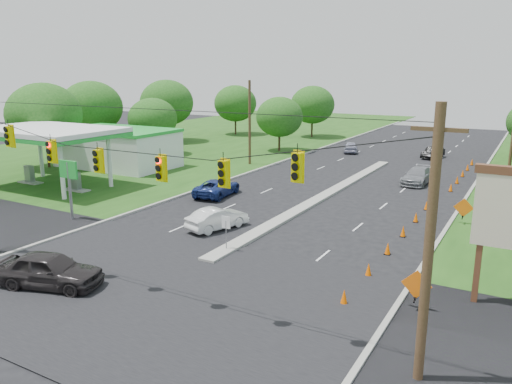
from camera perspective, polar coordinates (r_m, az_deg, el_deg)
The scene contains 38 objects.
ground at distance 23.87m, azimuth -11.40°, elevation -11.02°, with size 160.00×160.00×0.00m, color black.
grass_left at distance 58.22m, azimuth -21.00°, elevation 2.94°, with size 40.00×160.00×0.06m, color #1E4714.
cross_street at distance 23.87m, azimuth -11.40°, elevation -11.02°, with size 160.00×14.00×0.02m, color black.
curb_left at distance 53.26m, azimuth 1.51°, elevation 2.93°, with size 0.25×110.00×0.16m, color gray.
curb_right at distance 47.44m, azimuth 23.57°, elevation 0.46°, with size 0.25×110.00×0.16m, color gray.
median at distance 41.12m, azimuth 8.03°, elevation -0.40°, with size 1.00×34.00×0.18m, color gray.
median_sign at distance 27.81m, azimuth -3.44°, elevation -3.96°, with size 0.55×0.06×2.05m.
signal_span at distance 21.61m, azimuth -13.84°, elevation 0.19°, with size 25.60×0.32×9.00m.
utility_pole_far_left at distance 53.79m, azimuth -0.73°, elevation 7.88°, with size 0.28×0.28×9.00m, color #422D1C.
gas_station at distance 53.26m, azimuth -16.64°, elevation 5.17°, with size 18.40×19.70×5.20m.
cone_0 at distance 22.38m, azimuth 10.03°, elevation -11.71°, with size 0.32×0.32×0.70m, color #FF6000.
cone_1 at distance 25.44m, azimuth 12.74°, elevation -8.65°, with size 0.32×0.32×0.70m, color #FF6000.
cone_2 at distance 28.61m, azimuth 14.82°, elevation -6.25°, with size 0.32×0.32×0.70m, color #FF6000.
cone_3 at distance 31.84m, azimuth 16.47°, elevation -4.32°, with size 0.32×0.32×0.70m, color #FF6000.
cone_4 at distance 35.13m, azimuth 17.81°, elevation -2.75°, with size 0.32×0.32×0.70m, color #FF6000.
cone_5 at distance 38.46m, azimuth 18.91°, elevation -1.45°, with size 0.32×0.32×0.70m, color #FF6000.
cone_6 at distance 41.81m, azimuth 19.84°, elevation -0.36°, with size 0.32×0.32×0.70m, color #FF6000.
cone_7 at distance 45.10m, azimuth 21.38°, elevation 0.49°, with size 0.32×0.32×0.70m, color #FF6000.
cone_8 at distance 48.50m, azimuth 22.01°, elevation 1.30°, with size 0.32×0.32×0.70m, color #FF6000.
cone_9 at distance 51.91m, azimuth 22.55°, elevation 2.00°, with size 0.32×0.32×0.70m, color #FF6000.
cone_10 at distance 55.34m, azimuth 23.03°, elevation 2.61°, with size 0.32×0.32×0.70m, color #FF6000.
cone_11 at distance 58.77m, azimuth 23.45°, elevation 3.16°, with size 0.32×0.32×0.70m, color #FF6000.
work_sign_0 at distance 22.32m, azimuth 17.86°, elevation -10.16°, with size 1.27×0.58×1.37m.
work_sign_1 at distance 35.49m, azimuth 22.63°, elevation -1.75°, with size 1.27×0.58×1.37m.
work_sign_2 at distance 49.12m, azimuth 24.77°, elevation 2.06°, with size 1.27×0.58×1.37m.
tree_1 at distance 56.30m, azimuth -23.05°, elevation 8.17°, with size 7.56×7.56×8.82m.
tree_2 at distance 61.70m, azimuth -11.73°, elevation 8.18°, with size 5.88×5.88×6.86m.
tree_3 at distance 73.08m, azimuth -10.16°, elevation 10.02°, with size 7.56×7.56×8.82m.
tree_4 at distance 80.52m, azimuth -2.38°, elevation 10.08°, with size 6.72×6.72×7.84m.
tree_5 at distance 63.26m, azimuth 2.71°, elevation 8.57°, with size 5.88×5.88×6.86m.
tree_6 at distance 77.62m, azimuth 6.47°, elevation 9.88°, with size 6.72×6.72×7.84m.
tree_14 at distance 65.77m, azimuth -18.28°, elevation 9.19°, with size 7.56×7.56×8.82m.
black_sedan at distance 25.40m, azimuth -22.53°, elevation -8.23°, with size 1.99×4.95×1.69m, color #272324.
white_sedan at distance 32.05m, azimuth -4.43°, elevation -3.03°, with size 1.47×4.22×1.39m, color silver.
blue_pickup at distance 40.61m, azimuth -4.46°, elevation 0.52°, with size 2.28×4.95×1.38m, color navy.
silver_car_far at distance 47.20m, azimuth 18.02°, elevation 1.78°, with size 2.04×5.02×1.46m, color gray.
silver_car_oncoming at distance 63.70m, azimuth 10.77°, elevation 5.07°, with size 1.63×4.04×1.38m, color #9B9BB4.
dark_car_receding at distance 61.94m, azimuth 19.57°, elevation 4.27°, with size 1.40×4.00×1.32m, color black.
Camera 1 is at (14.53, -16.20, 9.82)m, focal length 35.00 mm.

